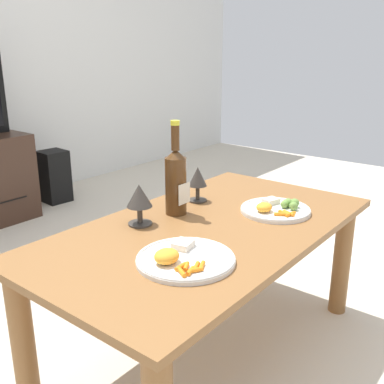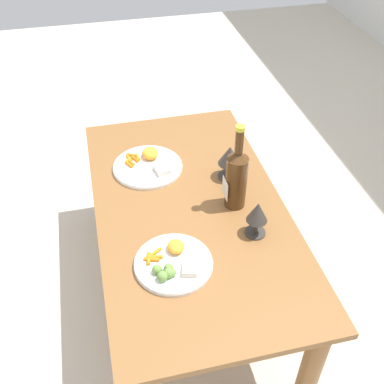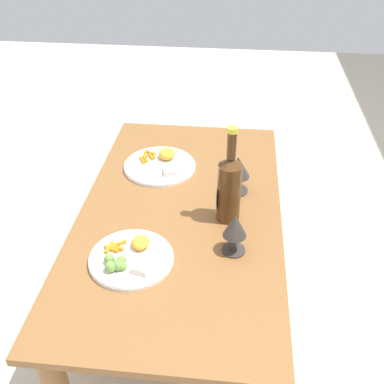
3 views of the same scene
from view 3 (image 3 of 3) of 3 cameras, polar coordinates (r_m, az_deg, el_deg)
name	(u,v)px [view 3 (image 3 of 3)]	position (r m, az deg, el deg)	size (l,w,h in m)	color
ground_plane	(182,307)	(1.89, -1.23, -14.07)	(6.40, 6.40, 0.00)	beige
dining_table	(181,230)	(1.61, -1.41, -4.72)	(1.23, 0.68, 0.49)	brown
wine_bottle	(229,186)	(1.45, 4.67, 0.77)	(0.08, 0.08, 0.33)	#4C2D14
goblet_left	(238,169)	(1.60, 5.72, 2.91)	(0.09, 0.09, 0.14)	#38332D
goblet_right	(235,228)	(1.34, 5.37, -4.46)	(0.07, 0.07, 0.14)	#38332D
dinner_plate_left	(160,164)	(1.77, -3.94, 3.44)	(0.28, 0.28, 0.05)	white
dinner_plate_right	(130,258)	(1.37, -7.67, -8.11)	(0.25, 0.25, 0.05)	white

